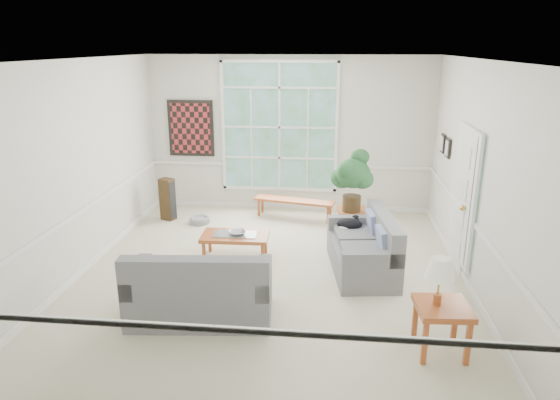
% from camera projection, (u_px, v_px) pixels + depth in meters
% --- Properties ---
extents(floor, '(5.50, 6.00, 0.01)m').
position_uv_depth(floor, '(272.00, 273.00, 7.28)').
color(floor, beige).
rests_on(floor, ground).
extents(ceiling, '(5.50, 6.00, 0.02)m').
position_uv_depth(ceiling, '(271.00, 59.00, 6.38)').
color(ceiling, white).
rests_on(ceiling, ground).
extents(wall_back, '(5.50, 0.02, 3.00)m').
position_uv_depth(wall_back, '(290.00, 135.00, 9.67)').
color(wall_back, silver).
rests_on(wall_back, ground).
extents(wall_front, '(5.50, 0.02, 3.00)m').
position_uv_depth(wall_front, '(226.00, 265.00, 3.98)').
color(wall_front, silver).
rests_on(wall_front, ground).
extents(wall_left, '(0.02, 6.00, 3.00)m').
position_uv_depth(wall_left, '(80.00, 168.00, 7.10)').
color(wall_left, silver).
rests_on(wall_left, ground).
extents(wall_right, '(0.02, 6.00, 3.00)m').
position_uv_depth(wall_right, '(479.00, 178.00, 6.56)').
color(wall_right, silver).
rests_on(wall_right, ground).
extents(window_back, '(2.30, 0.08, 2.40)m').
position_uv_depth(window_back, '(279.00, 127.00, 9.61)').
color(window_back, white).
rests_on(window_back, wall_back).
extents(entry_door, '(0.08, 0.90, 2.10)m').
position_uv_depth(entry_door, '(461.00, 197.00, 7.26)').
color(entry_door, white).
rests_on(entry_door, floor).
extents(door_sidelight, '(0.08, 0.26, 1.90)m').
position_uv_depth(door_sidelight, '(473.00, 204.00, 6.64)').
color(door_sidelight, white).
rests_on(door_sidelight, wall_right).
extents(wall_art, '(0.90, 0.06, 1.10)m').
position_uv_depth(wall_art, '(191.00, 128.00, 9.79)').
color(wall_art, '#5A1B1C').
rests_on(wall_art, wall_back).
extents(wall_frame_near, '(0.04, 0.26, 0.32)m').
position_uv_depth(wall_frame_near, '(447.00, 148.00, 8.20)').
color(wall_frame_near, black).
rests_on(wall_frame_near, wall_right).
extents(wall_frame_far, '(0.04, 0.26, 0.32)m').
position_uv_depth(wall_frame_far, '(442.00, 143.00, 8.58)').
color(wall_frame_far, black).
rests_on(wall_frame_far, wall_right).
extents(loveseat_right, '(1.03, 1.68, 0.86)m').
position_uv_depth(loveseat_right, '(362.00, 243.00, 7.21)').
color(loveseat_right, slate).
rests_on(loveseat_right, floor).
extents(loveseat_front, '(1.76, 1.02, 0.92)m').
position_uv_depth(loveseat_front, '(200.00, 282.00, 5.98)').
color(loveseat_front, slate).
rests_on(loveseat_front, floor).
extents(coffee_table, '(1.04, 0.59, 0.38)m').
position_uv_depth(coffee_table, '(235.00, 246.00, 7.73)').
color(coffee_table, '#A64E23').
rests_on(coffee_table, floor).
extents(pewter_bowl, '(0.41, 0.41, 0.08)m').
position_uv_depth(pewter_bowl, '(237.00, 232.00, 7.65)').
color(pewter_bowl, gray).
rests_on(pewter_bowl, coffee_table).
extents(window_bench, '(1.56, 0.62, 0.36)m').
position_uv_depth(window_bench, '(294.00, 209.00, 9.51)').
color(window_bench, '#A64E23').
rests_on(window_bench, floor).
extents(end_table, '(0.51, 0.51, 0.48)m').
position_uv_depth(end_table, '(351.00, 223.00, 8.58)').
color(end_table, '#A64E23').
rests_on(end_table, floor).
extents(houseplant, '(0.70, 0.70, 1.07)m').
position_uv_depth(houseplant, '(353.00, 180.00, 8.30)').
color(houseplant, '#23532A').
rests_on(houseplant, end_table).
extents(side_table, '(0.59, 0.59, 0.56)m').
position_uv_depth(side_table, '(441.00, 329.00, 5.33)').
color(side_table, '#A64E23').
rests_on(side_table, floor).
extents(table_lamp, '(0.38, 0.38, 0.53)m').
position_uv_depth(table_lamp, '(439.00, 282.00, 5.18)').
color(table_lamp, white).
rests_on(table_lamp, side_table).
extents(pet_bed, '(0.46, 0.46, 0.12)m').
position_uv_depth(pet_bed, '(200.00, 220.00, 9.27)').
color(pet_bed, gray).
rests_on(pet_bed, floor).
extents(floor_speaker, '(0.30, 0.28, 0.79)m').
position_uv_depth(floor_speaker, '(168.00, 199.00, 9.37)').
color(floor_speaker, '#382612').
rests_on(floor_speaker, floor).
extents(cat, '(0.46, 0.38, 0.18)m').
position_uv_depth(cat, '(350.00, 224.00, 7.72)').
color(cat, black).
rests_on(cat, loveseat_right).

